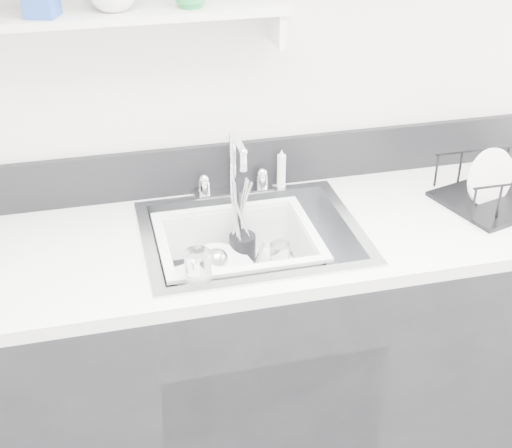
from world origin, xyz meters
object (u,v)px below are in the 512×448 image
object	(u,v)px
counter_run	(252,354)
wash_tub	(238,260)
dish_rack	(503,181)
sink	(252,259)

from	to	relation	value
counter_run	wash_tub	size ratio (longest dim) A/B	6.89
counter_run	dish_rack	bearing A→B (deg)	1.00
counter_run	dish_rack	world-z (taller)	dish_rack
sink	dish_rack	xyz separation A→B (m)	(0.82, 0.01, 0.16)
counter_run	sink	size ratio (longest dim) A/B	5.00
wash_tub	dish_rack	bearing A→B (deg)	1.79
wash_tub	sink	bearing A→B (deg)	15.15
sink	wash_tub	xyz separation A→B (m)	(-0.05, -0.01, 0.01)
wash_tub	dish_rack	size ratio (longest dim) A/B	1.24
dish_rack	counter_run	bearing A→B (deg)	165.07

